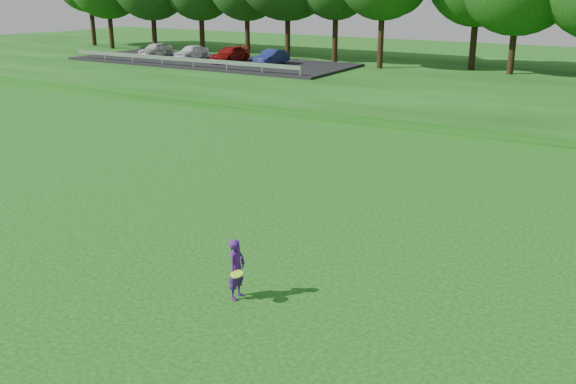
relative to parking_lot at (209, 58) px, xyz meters
The scene contains 5 objects.
ground 40.62m from the parking_lot, 53.83° to the right, with size 140.00×140.00×0.00m, color #11480D.
berm 24.01m from the parking_lot, ahead, with size 130.00×30.00×0.60m, color #11480D.
walking_path 27.18m from the parking_lot, 28.07° to the right, with size 130.00×1.60×0.04m, color gray.
parking_lot is the anchor object (origin of this frame).
woman 40.92m from the parking_lot, 51.79° to the right, with size 0.53×0.69×1.46m.
Camera 1 is at (9.21, -10.33, 7.01)m, focal length 40.00 mm.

